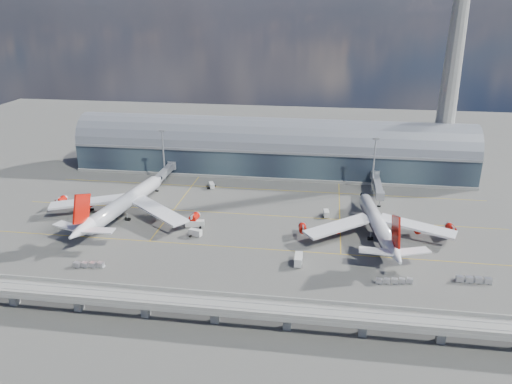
# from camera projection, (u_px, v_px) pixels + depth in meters

# --- Properties ---
(ground) EXTENTS (500.00, 500.00, 0.00)m
(ground) POSITION_uv_depth(u_px,v_px,m) (247.00, 236.00, 188.99)
(ground) COLOR #474744
(ground) RESTS_ON ground
(taxi_lines) EXTENTS (200.00, 80.12, 0.01)m
(taxi_lines) POSITION_uv_depth(u_px,v_px,m) (256.00, 213.00, 209.40)
(taxi_lines) COLOR gold
(taxi_lines) RESTS_ON ground
(terminal) EXTENTS (200.00, 30.00, 28.00)m
(terminal) POSITION_uv_depth(u_px,v_px,m) (271.00, 150.00, 256.96)
(terminal) COLOR #202935
(terminal) RESTS_ON ground
(control_tower) EXTENTS (19.00, 19.00, 103.00)m
(control_tower) POSITION_uv_depth(u_px,v_px,m) (452.00, 72.00, 235.69)
(control_tower) COLOR gray
(control_tower) RESTS_ON ground
(guideway) EXTENTS (220.00, 8.50, 7.20)m
(guideway) POSITION_uv_depth(u_px,v_px,m) (215.00, 306.00, 136.28)
(guideway) COLOR gray
(guideway) RESTS_ON ground
(floodlight_mast_left) EXTENTS (3.00, 0.70, 25.70)m
(floodlight_mast_left) POSITION_uv_depth(u_px,v_px,m) (163.00, 154.00, 241.64)
(floodlight_mast_left) COLOR gray
(floodlight_mast_left) RESTS_ON ground
(floodlight_mast_right) EXTENTS (3.00, 0.70, 25.70)m
(floodlight_mast_right) POSITION_uv_depth(u_px,v_px,m) (374.00, 163.00, 228.17)
(floodlight_mast_right) COLOR gray
(floodlight_mast_right) RESTS_ON ground
(airliner_left) EXTENTS (64.83, 68.21, 20.81)m
(airliner_left) POSITION_uv_depth(u_px,v_px,m) (122.00, 205.00, 202.11)
(airliner_left) COLOR white
(airliner_left) RESTS_ON ground
(airliner_right) EXTENTS (58.92, 61.62, 19.57)m
(airliner_right) POSITION_uv_depth(u_px,v_px,m) (378.00, 225.00, 185.71)
(airliner_right) COLOR white
(airliner_right) RESTS_ON ground
(jet_bridge_left) EXTENTS (4.40, 28.00, 7.25)m
(jet_bridge_left) POSITION_uv_depth(u_px,v_px,m) (165.00, 172.00, 242.81)
(jet_bridge_left) COLOR gray
(jet_bridge_left) RESTS_ON ground
(jet_bridge_right) EXTENTS (4.40, 32.00, 7.25)m
(jet_bridge_right) POSITION_uv_depth(u_px,v_px,m) (377.00, 184.00, 227.42)
(jet_bridge_right) COLOR gray
(jet_bridge_right) RESTS_ON ground
(service_truck_0) EXTENTS (5.01, 8.30, 3.27)m
(service_truck_0) POSITION_uv_depth(u_px,v_px,m) (86.00, 209.00, 208.79)
(service_truck_0) COLOR beige
(service_truck_0) RESTS_ON ground
(service_truck_1) EXTENTS (5.17, 3.42, 2.75)m
(service_truck_1) POSITION_uv_depth(u_px,v_px,m) (195.00, 233.00, 188.01)
(service_truck_1) COLOR beige
(service_truck_1) RESTS_ON ground
(service_truck_2) EXTENTS (7.67, 3.44, 2.68)m
(service_truck_2) POSITION_uv_depth(u_px,v_px,m) (195.00, 224.00, 195.77)
(service_truck_2) COLOR beige
(service_truck_2) RESTS_ON ground
(service_truck_3) EXTENTS (2.78, 6.63, 3.20)m
(service_truck_3) POSITION_uv_depth(u_px,v_px,m) (298.00, 260.00, 167.98)
(service_truck_3) COLOR beige
(service_truck_3) RESTS_ON ground
(service_truck_4) EXTENTS (2.67, 4.73, 2.63)m
(service_truck_4) POSITION_uv_depth(u_px,v_px,m) (326.00, 214.00, 205.19)
(service_truck_4) COLOR beige
(service_truck_4) RESTS_ON ground
(service_truck_5) EXTENTS (3.91, 5.58, 2.52)m
(service_truck_5) POSITION_uv_depth(u_px,v_px,m) (212.00, 185.00, 236.66)
(service_truck_5) COLOR beige
(service_truck_5) RESTS_ON ground
(cargo_train_0) EXTENTS (10.60, 3.16, 1.75)m
(cargo_train_0) POSITION_uv_depth(u_px,v_px,m) (89.00, 265.00, 166.22)
(cargo_train_0) COLOR gray
(cargo_train_0) RESTS_ON ground
(cargo_train_1) EXTENTS (11.99, 3.38, 1.58)m
(cargo_train_1) POSITION_uv_depth(u_px,v_px,m) (394.00, 281.00, 156.78)
(cargo_train_1) COLOR gray
(cargo_train_1) RESTS_ON ground
(cargo_train_2) EXTENTS (11.17, 1.82, 1.86)m
(cargo_train_2) POSITION_uv_depth(u_px,v_px,m) (474.00, 280.00, 157.13)
(cargo_train_2) COLOR gray
(cargo_train_2) RESTS_ON ground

